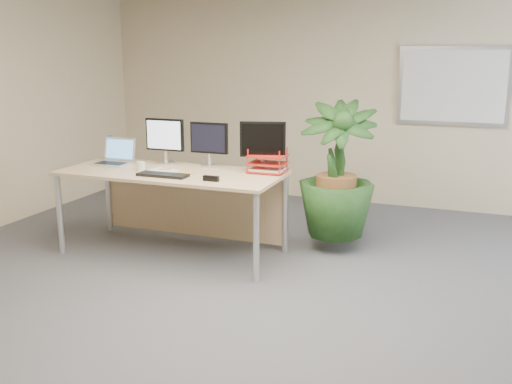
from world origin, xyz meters
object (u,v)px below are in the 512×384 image
at_px(floor_plant, 336,177).
at_px(monitor_right, 209,141).
at_px(monitor_left, 165,138).
at_px(desk, 178,187).
at_px(laptop, 115,158).

bearing_deg(floor_plant, monitor_right, -164.53).
bearing_deg(monitor_left, monitor_right, 4.98).
distance_m(floor_plant, monitor_right, 1.31).
xyz_separation_m(desk, laptop, (-0.73, 0.01, 0.24)).
distance_m(floor_plant, monitor_left, 1.77).
xyz_separation_m(floor_plant, laptop, (-2.19, -0.56, 0.14)).
distance_m(desk, monitor_left, 0.54).
relative_size(monitor_left, laptop, 1.28).
relative_size(floor_plant, laptop, 4.13).
bearing_deg(floor_plant, monitor_left, -167.41).
xyz_separation_m(floor_plant, monitor_left, (-1.70, -0.38, 0.35)).
relative_size(monitor_left, monitor_right, 1.05).
height_order(monitor_right, laptop, monitor_right).
bearing_deg(monitor_right, floor_plant, 15.47).
height_order(desk, floor_plant, floor_plant).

